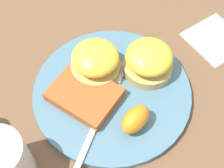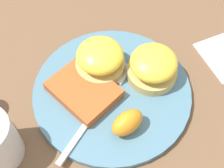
% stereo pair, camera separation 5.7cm
% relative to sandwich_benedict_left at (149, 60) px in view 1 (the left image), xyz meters
% --- Properties ---
extents(ground_plane, '(1.10, 1.10, 0.00)m').
position_rel_sandwich_benedict_left_xyz_m(ground_plane, '(0.02, 0.08, -0.04)').
color(ground_plane, brown).
extents(plate, '(0.30, 0.30, 0.01)m').
position_rel_sandwich_benedict_left_xyz_m(plate, '(0.02, 0.08, -0.04)').
color(plate, slate).
rests_on(plate, ground_plane).
extents(sandwich_benedict_left, '(0.10, 0.10, 0.06)m').
position_rel_sandwich_benedict_left_xyz_m(sandwich_benedict_left, '(0.00, 0.00, 0.00)').
color(sandwich_benedict_left, tan).
rests_on(sandwich_benedict_left, plate).
extents(sandwich_benedict_right, '(0.10, 0.10, 0.06)m').
position_rel_sandwich_benedict_left_xyz_m(sandwich_benedict_right, '(0.07, 0.07, 0.00)').
color(sandwich_benedict_right, tan).
rests_on(sandwich_benedict_right, plate).
extents(hashbrown_patty, '(0.14, 0.12, 0.02)m').
position_rel_sandwich_benedict_left_xyz_m(hashbrown_patty, '(0.04, 0.13, -0.02)').
color(hashbrown_patty, '#AE5325').
rests_on(hashbrown_patty, plate).
extents(orange_wedge, '(0.04, 0.06, 0.04)m').
position_rel_sandwich_benedict_left_xyz_m(orange_wedge, '(-0.06, 0.10, -0.01)').
color(orange_wedge, orange).
rests_on(orange_wedge, plate).
extents(fork, '(0.12, 0.22, 0.00)m').
position_rel_sandwich_benedict_left_xyz_m(fork, '(0.00, 0.11, -0.03)').
color(fork, silver).
rests_on(fork, plate).
extents(cup, '(0.11, 0.08, 0.10)m').
position_rel_sandwich_benedict_left_xyz_m(cup, '(0.03, 0.30, 0.00)').
color(cup, silver).
rests_on(cup, ground_plane).
extents(napkin, '(0.13, 0.13, 0.00)m').
position_rel_sandwich_benedict_left_xyz_m(napkin, '(-0.04, -0.17, -0.04)').
color(napkin, white).
rests_on(napkin, ground_plane).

